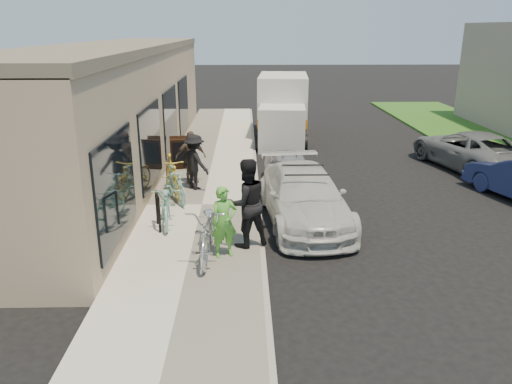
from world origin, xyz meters
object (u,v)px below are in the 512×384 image
object	(u,v)px
moving_truck	(283,111)
cruiser_bike_a	(175,185)
sandwich_board	(180,153)
bystander_a	(195,162)
tandem_bike	(209,229)
bike_rack	(158,207)
cruiser_bike_c	(172,176)
cruiser_bike_b	(167,203)
bystander_b	(191,157)
man_standing	(246,203)
far_car_gray	(470,149)
woman_rider	(224,222)
sedan_white	(304,196)
sedan_silver	(289,170)

from	to	relation	value
moving_truck	cruiser_bike_a	xyz separation A→B (m)	(-3.62, -9.04, -0.58)
moving_truck	cruiser_bike_a	distance (m)	9.75
sandwich_board	bystander_a	bearing A→B (deg)	-82.02
sandwich_board	tandem_bike	bearing A→B (deg)	-87.84
bike_rack	cruiser_bike_c	size ratio (longest dim) A/B	0.46
moving_truck	bystander_a	xyz separation A→B (m)	(-3.18, -7.87, -0.25)
cruiser_bike_b	bystander_b	bearing A→B (deg)	77.27
sandwich_board	man_standing	bearing A→B (deg)	-80.38
far_car_gray	tandem_bike	distance (m)	11.35
tandem_bike	cruiser_bike_a	size ratio (longest dim) A/B	1.38
man_standing	cruiser_bike_b	bearing A→B (deg)	-61.03
cruiser_bike_b	cruiser_bike_c	size ratio (longest dim) A/B	1.00
far_car_gray	man_standing	bearing A→B (deg)	27.69
moving_truck	far_car_gray	size ratio (longest dim) A/B	1.20
sandwich_board	bystander_a	size ratio (longest dim) A/B	0.65
moving_truck	sandwich_board	bearing A→B (deg)	-119.79
man_standing	cruiser_bike_a	size ratio (longest dim) A/B	1.22
far_car_gray	cruiser_bike_c	size ratio (longest dim) A/B	2.54
moving_truck	cruiser_bike_c	size ratio (longest dim) A/B	3.04
cruiser_bike_b	woman_rider	bearing A→B (deg)	-60.81
woman_rider	bystander_b	xyz separation A→B (m)	(-1.23, 5.30, 0.05)
woman_rider	cruiser_bike_a	size ratio (longest dim) A/B	0.94
sandwich_board	tandem_bike	distance (m)	7.02
moving_truck	cruiser_bike_c	world-z (taller)	moving_truck
far_car_gray	cruiser_bike_b	world-z (taller)	far_car_gray
sedan_white	moving_truck	size ratio (longest dim) A/B	0.84
sandwich_board	cruiser_bike_a	bearing A→B (deg)	-94.96
sedan_white	woman_rider	xyz separation A→B (m)	(-1.93, -2.30, 0.23)
bike_rack	bystander_a	world-z (taller)	bystander_a
sedan_white	sedan_silver	world-z (taller)	sedan_white
moving_truck	bystander_a	world-z (taller)	moving_truck
bike_rack	sedan_white	world-z (taller)	sedan_white
woman_rider	man_standing	bearing A→B (deg)	29.65
far_car_gray	tandem_bike	size ratio (longest dim) A/B	2.15
far_car_gray	bystander_a	world-z (taller)	bystander_a
cruiser_bike_b	cruiser_bike_a	bearing A→B (deg)	81.50
sandwich_board	tandem_bike	xyz separation A→B (m)	(1.43, -6.87, 0.04)
sandwich_board	far_car_gray	bearing A→B (deg)	-7.19
tandem_bike	woman_rider	size ratio (longest dim) A/B	1.47
woman_rider	bystander_a	xyz separation A→B (m)	(-1.05, 4.67, 0.07)
sedan_white	sandwich_board	bearing A→B (deg)	123.65
man_standing	cruiser_bike_c	distance (m)	4.17
sedan_white	woman_rider	bearing A→B (deg)	-134.93
woman_rider	cruiser_bike_b	distance (m)	2.46
sandwich_board	sedan_white	world-z (taller)	sedan_white
sedan_white	sedan_silver	distance (m)	2.84
bystander_a	bystander_b	xyz separation A→B (m)	(-0.18, 0.64, -0.02)
sedan_white	moving_truck	bearing A→B (deg)	83.85
man_standing	cruiser_bike_a	distance (m)	3.59
tandem_bike	bystander_a	size ratio (longest dim) A/B	1.35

